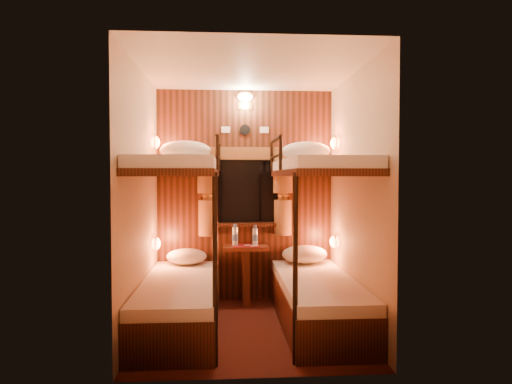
{
  "coord_description": "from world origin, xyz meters",
  "views": [
    {
      "loc": [
        -0.22,
        -4.2,
        1.42
      ],
      "look_at": [
        0.07,
        0.15,
        1.27
      ],
      "focal_mm": 32.0,
      "sensor_mm": 36.0,
      "label": 1
    }
  ],
  "objects": [
    {
      "name": "sachet_a",
      "position": [
        0.09,
        0.79,
        0.65
      ],
      "size": [
        0.1,
        0.09,
        0.01
      ],
      "primitive_type": "cube",
      "rotation": [
        0.0,
        0.0,
        0.41
      ],
      "color": "silver",
      "rests_on": "table"
    },
    {
      "name": "floor",
      "position": [
        0.0,
        0.0,
        0.0
      ],
      "size": [
        2.1,
        2.1,
        0.0
      ],
      "primitive_type": "plane",
      "color": "#38120F",
      "rests_on": "ground"
    },
    {
      "name": "bottle_right",
      "position": [
        0.11,
        0.85,
        0.75
      ],
      "size": [
        0.06,
        0.06,
        0.22
      ],
      "rotation": [
        0.0,
        0.0,
        0.22
      ],
      "color": "#99BFE5",
      "rests_on": "table"
    },
    {
      "name": "back_fixtures",
      "position": [
        0.0,
        1.0,
        2.25
      ],
      "size": [
        0.54,
        0.09,
        0.48
      ],
      "color": "black",
      "rests_on": "back_panel"
    },
    {
      "name": "wall_front",
      "position": [
        0.0,
        -1.05,
        1.2
      ],
      "size": [
        2.4,
        0.0,
        2.4
      ],
      "primitive_type": "plane",
      "rotation": [
        -1.57,
        0.0,
        0.0
      ],
      "color": "#C6B293",
      "rests_on": "floor"
    },
    {
      "name": "pillow_lower_right",
      "position": [
        0.65,
        0.78,
        0.56
      ],
      "size": [
        0.5,
        0.36,
        0.2
      ],
      "primitive_type": "ellipsoid",
      "color": "white",
      "rests_on": "bunk_right"
    },
    {
      "name": "pillow_upper_right",
      "position": [
        0.65,
        0.72,
        1.69
      ],
      "size": [
        0.53,
        0.38,
        0.21
      ],
      "primitive_type": "ellipsoid",
      "color": "white",
      "rests_on": "bunk_right"
    },
    {
      "name": "curtains",
      "position": [
        0.0,
        0.97,
        1.26
      ],
      "size": [
        1.1,
        0.22,
        1.0
      ],
      "color": "olive",
      "rests_on": "back_panel"
    },
    {
      "name": "bunk_right",
      "position": [
        0.65,
        0.07,
        0.56
      ],
      "size": [
        0.72,
        1.9,
        1.82
      ],
      "color": "black",
      "rests_on": "floor"
    },
    {
      "name": "sachet_b",
      "position": [
        0.02,
        0.84,
        0.65
      ],
      "size": [
        0.09,
        0.09,
        0.01
      ],
      "primitive_type": "cube",
      "rotation": [
        0.0,
        0.0,
        0.58
      ],
      "color": "silver",
      "rests_on": "table"
    },
    {
      "name": "reading_lamps",
      "position": [
        -0.0,
        0.7,
        1.24
      ],
      "size": [
        2.0,
        0.2,
        1.25
      ],
      "color": "#FF6026",
      "rests_on": "wall_left"
    },
    {
      "name": "wall_back",
      "position": [
        0.0,
        1.05,
        1.2
      ],
      "size": [
        2.4,
        0.0,
        2.4
      ],
      "primitive_type": "plane",
      "rotation": [
        1.57,
        0.0,
        0.0
      ],
      "color": "#C6B293",
      "rests_on": "floor"
    },
    {
      "name": "bottle_left",
      "position": [
        -0.12,
        0.85,
        0.75
      ],
      "size": [
        0.07,
        0.07,
        0.24
      ],
      "rotation": [
        0.0,
        0.0,
        -0.24
      ],
      "color": "#99BFE5",
      "rests_on": "table"
    },
    {
      "name": "ceiling",
      "position": [
        0.0,
        0.0,
        2.4
      ],
      "size": [
        2.1,
        2.1,
        0.0
      ],
      "primitive_type": "plane",
      "rotation": [
        3.14,
        0.0,
        0.0
      ],
      "color": "silver",
      "rests_on": "wall_back"
    },
    {
      "name": "back_panel",
      "position": [
        0.0,
        1.04,
        1.2
      ],
      "size": [
        2.0,
        0.03,
        2.4
      ],
      "primitive_type": "cube",
      "color": "black",
      "rests_on": "floor"
    },
    {
      "name": "bunk_left",
      "position": [
        -0.65,
        0.07,
        0.56
      ],
      "size": [
        0.72,
        1.9,
        1.82
      ],
      "color": "black",
      "rests_on": "floor"
    },
    {
      "name": "table",
      "position": [
        0.0,
        0.85,
        0.41
      ],
      "size": [
        0.5,
        0.34,
        0.66
      ],
      "color": "#552213",
      "rests_on": "floor"
    },
    {
      "name": "pillow_upper_left",
      "position": [
        -0.65,
        0.72,
        1.69
      ],
      "size": [
        0.55,
        0.39,
        0.21
      ],
      "primitive_type": "ellipsoid",
      "color": "white",
      "rests_on": "bunk_left"
    },
    {
      "name": "window",
      "position": [
        0.0,
        1.0,
        1.18
      ],
      "size": [
        1.0,
        0.12,
        0.79
      ],
      "color": "black",
      "rests_on": "back_panel"
    },
    {
      "name": "pillow_lower_left",
      "position": [
        -0.65,
        0.8,
        0.54
      ],
      "size": [
        0.44,
        0.31,
        0.17
      ],
      "primitive_type": "ellipsoid",
      "color": "white",
      "rests_on": "bunk_left"
    },
    {
      "name": "wall_left",
      "position": [
        -1.0,
        0.0,
        1.2
      ],
      "size": [
        0.0,
        2.4,
        2.4
      ],
      "primitive_type": "plane",
      "rotation": [
        1.57,
        0.0,
        1.57
      ],
      "color": "#C6B293",
      "rests_on": "floor"
    },
    {
      "name": "wall_right",
      "position": [
        1.0,
        0.0,
        1.2
      ],
      "size": [
        0.0,
        2.4,
        2.4
      ],
      "primitive_type": "plane",
      "rotation": [
        1.57,
        0.0,
        -1.57
      ],
      "color": "#C6B293",
      "rests_on": "floor"
    }
  ]
}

